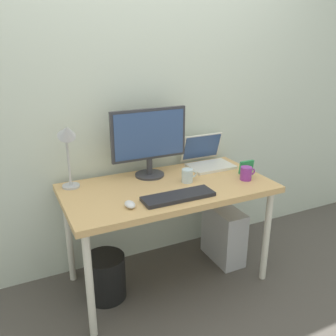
{
  "coord_description": "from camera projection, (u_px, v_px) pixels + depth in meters",
  "views": [
    {
      "loc": [
        -0.93,
        -1.95,
        1.62
      ],
      "look_at": [
        0.0,
        0.0,
        0.83
      ],
      "focal_mm": 38.86,
      "sensor_mm": 36.0,
      "label": 1
    }
  ],
  "objects": [
    {
      "name": "desk_lamp",
      "position": [
        68.0,
        142.0,
        2.19
      ],
      "size": [
        0.11,
        0.16,
        0.44
      ],
      "color": "#B2B2B7",
      "rests_on": "desk"
    },
    {
      "name": "glass_cup",
      "position": [
        187.0,
        175.0,
        2.39
      ],
      "size": [
        0.11,
        0.07,
        0.09
      ],
      "color": "silver",
      "rests_on": "desk"
    },
    {
      "name": "computer_tower",
      "position": [
        224.0,
        234.0,
        2.75
      ],
      "size": [
        0.18,
        0.36,
        0.42
      ],
      "primitive_type": "cube",
      "color": "#B2B2B7",
      "rests_on": "ground_plane"
    },
    {
      "name": "monitor",
      "position": [
        149.0,
        139.0,
        2.42
      ],
      "size": [
        0.53,
        0.2,
        0.47
      ],
      "color": "#333338",
      "rests_on": "desk"
    },
    {
      "name": "back_wall",
      "position": [
        143.0,
        86.0,
        2.49
      ],
      "size": [
        4.4,
        0.04,
        2.6
      ],
      "primitive_type": "cube",
      "color": "silver",
      "rests_on": "ground_plane"
    },
    {
      "name": "wastebasket",
      "position": [
        105.0,
        277.0,
        2.36
      ],
      "size": [
        0.26,
        0.26,
        0.3
      ],
      "primitive_type": "cylinder",
      "color": "black",
      "rests_on": "ground_plane"
    },
    {
      "name": "photo_frame",
      "position": [
        246.0,
        167.0,
        2.53
      ],
      "size": [
        0.11,
        0.03,
        0.09
      ],
      "primitive_type": "cube",
      "rotation": [
        0.12,
        0.0,
        0.0
      ],
      "color": "#268C4C",
      "rests_on": "desk"
    },
    {
      "name": "desk",
      "position": [
        168.0,
        195.0,
        2.36
      ],
      "size": [
        1.34,
        0.69,
        0.71
      ],
      "color": "tan",
      "rests_on": "ground_plane"
    },
    {
      "name": "keyboard",
      "position": [
        178.0,
        196.0,
        2.15
      ],
      "size": [
        0.44,
        0.14,
        0.02
      ],
      "primitive_type": "cube",
      "color": "#232328",
      "rests_on": "desk"
    },
    {
      "name": "laptop",
      "position": [
        207.0,
        158.0,
        2.69
      ],
      "size": [
        0.32,
        0.29,
        0.22
      ],
      "color": "silver",
      "rests_on": "desk"
    },
    {
      "name": "coffee_mug",
      "position": [
        246.0,
        173.0,
        2.42
      ],
      "size": [
        0.11,
        0.08,
        0.09
      ],
      "color": "purple",
      "rests_on": "desk"
    },
    {
      "name": "ground_plane",
      "position": [
        168.0,
        278.0,
        2.59
      ],
      "size": [
        6.0,
        6.0,
        0.0
      ],
      "primitive_type": "plane",
      "color": "#4C4742"
    },
    {
      "name": "mouse",
      "position": [
        130.0,
        204.0,
        2.04
      ],
      "size": [
        0.06,
        0.09,
        0.03
      ],
      "primitive_type": "ellipsoid",
      "color": "silver",
      "rests_on": "desk"
    }
  ]
}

